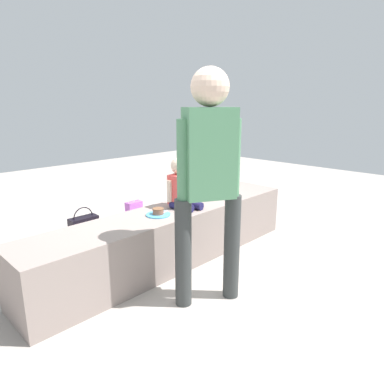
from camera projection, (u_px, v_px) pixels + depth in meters
The scene contains 10 objects.
ground_plane at pixel (172, 261), 3.35m from camera, with size 12.00×12.00×0.00m, color #A99F96.
concrete_ledge at pixel (172, 236), 3.28m from camera, with size 2.92×0.55×0.52m, color gray.
child_seated at pixel (181, 186), 3.26m from camera, with size 0.28×0.33×0.48m.
adult_standing at pixel (209, 168), 2.42m from camera, with size 0.47×0.36×1.74m.
cake_plate at pixel (158, 213), 3.06m from camera, with size 0.22×0.22×0.07m.
gift_bag at pixel (134, 211), 4.48m from camera, with size 0.21×0.11×0.30m.
railing_post at pixel (227, 173), 5.03m from camera, with size 0.36×0.36×1.29m.
water_bottle_near_gift at pixel (99, 242), 3.54m from camera, with size 0.07×0.07×0.22m.
party_cup_red at pixel (32, 246), 3.54m from camera, with size 0.09×0.09×0.12m, color red.
handbag_black_leather at pixel (84, 225), 3.99m from camera, with size 0.33×0.14×0.34m.
Camera 1 is at (-2.05, -2.29, 1.49)m, focal length 31.88 mm.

